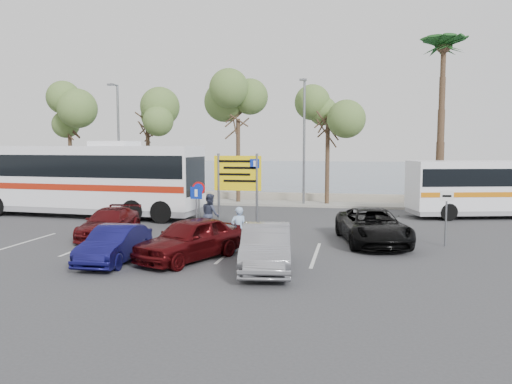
% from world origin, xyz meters
% --- Properties ---
extents(ground, '(120.00, 120.00, 0.00)m').
position_xyz_m(ground, '(0.00, 0.00, 0.00)').
color(ground, '#373739').
rests_on(ground, ground).
extents(kerb_strip, '(44.00, 2.40, 0.15)m').
position_xyz_m(kerb_strip, '(0.00, 14.00, 0.07)').
color(kerb_strip, gray).
rests_on(kerb_strip, ground).
extents(seawall, '(48.00, 0.80, 0.60)m').
position_xyz_m(seawall, '(0.00, 16.00, 0.30)').
color(seawall, gray).
rests_on(seawall, ground).
extents(sea, '(140.00, 140.00, 0.00)m').
position_xyz_m(sea, '(0.00, 60.00, 0.01)').
color(sea, '#45566F').
rests_on(sea, ground).
extents(tree_far_left, '(3.20, 3.20, 7.60)m').
position_xyz_m(tree_far_left, '(-14.00, 14.00, 6.33)').
color(tree_far_left, '#382619').
rests_on(tree_far_left, kerb_strip).
extents(tree_left, '(3.20, 3.20, 7.20)m').
position_xyz_m(tree_left, '(-8.00, 14.00, 6.00)').
color(tree_left, '#382619').
rests_on(tree_left, kerb_strip).
extents(tree_mid, '(3.20, 3.20, 8.00)m').
position_xyz_m(tree_mid, '(-1.50, 14.00, 6.65)').
color(tree_mid, '#382619').
rests_on(tree_mid, kerb_strip).
extents(tree_right, '(3.20, 3.20, 7.40)m').
position_xyz_m(tree_right, '(4.50, 14.00, 6.17)').
color(tree_right, '#382619').
rests_on(tree_right, kerb_strip).
extents(palm_tree, '(4.80, 4.80, 11.20)m').
position_xyz_m(palm_tree, '(11.50, 14.00, 9.87)').
color(palm_tree, '#382619').
rests_on(palm_tree, kerb_strip).
extents(street_lamp_left, '(0.45, 1.15, 8.01)m').
position_xyz_m(street_lamp_left, '(-10.00, 13.52, 4.60)').
color(street_lamp_left, slate).
rests_on(street_lamp_left, kerb_strip).
extents(street_lamp_right, '(0.45, 1.15, 8.01)m').
position_xyz_m(street_lamp_right, '(3.00, 13.52, 4.60)').
color(street_lamp_right, slate).
rests_on(street_lamp_right, kerb_strip).
extents(direction_sign, '(2.20, 0.12, 3.60)m').
position_xyz_m(direction_sign, '(1.00, 3.20, 2.43)').
color(direction_sign, slate).
rests_on(direction_sign, ground).
extents(sign_no_stop, '(0.60, 0.08, 2.35)m').
position_xyz_m(sign_no_stop, '(-0.60, 2.38, 1.58)').
color(sign_no_stop, slate).
rests_on(sign_no_stop, ground).
extents(sign_parking, '(0.50, 0.07, 2.25)m').
position_xyz_m(sign_parking, '(-0.20, 0.79, 1.47)').
color(sign_parking, slate).
rests_on(sign_parking, ground).
extents(sign_taxi, '(0.50, 0.07, 2.20)m').
position_xyz_m(sign_taxi, '(9.80, 1.49, 1.42)').
color(sign_taxi, slate).
rests_on(sign_taxi, ground).
extents(lane_markings, '(12.02, 4.20, 0.01)m').
position_xyz_m(lane_markings, '(-1.14, -1.00, 0.00)').
color(lane_markings, silver).
rests_on(lane_markings, ground).
extents(coach_bus_left, '(13.65, 3.79, 4.21)m').
position_xyz_m(coach_bus_left, '(-8.66, 6.50, 1.95)').
color(coach_bus_left, white).
rests_on(coach_bus_left, ground).
extents(coach_bus_right, '(10.95, 4.89, 3.34)m').
position_xyz_m(coach_bus_right, '(14.53, 10.50, 1.55)').
color(coach_bus_right, white).
rests_on(coach_bus_right, ground).
extents(car_blue, '(1.48, 3.82, 1.24)m').
position_xyz_m(car_blue, '(-1.73, -3.50, 0.62)').
color(car_blue, '#11104E').
rests_on(car_blue, ground).
extents(car_maroon, '(2.17, 4.44, 1.24)m').
position_xyz_m(car_maroon, '(-4.13, 0.75, 0.62)').
color(car_maroon, '#4F0D0F').
rests_on(car_maroon, ground).
extents(car_red, '(3.39, 4.67, 1.48)m').
position_xyz_m(car_red, '(0.67, -2.65, 0.74)').
color(car_red, '#4C0A0D').
rests_on(car_red, ground).
extents(suv_black, '(3.29, 5.46, 1.42)m').
position_xyz_m(suv_black, '(7.00, 1.50, 0.71)').
color(suv_black, black).
rests_on(suv_black, ground).
extents(car_silver_b, '(2.16, 4.54, 1.44)m').
position_xyz_m(car_silver_b, '(3.50, -3.50, 0.72)').
color(car_silver_b, gray).
rests_on(car_silver_b, ground).
extents(pedestrian_near, '(0.73, 0.65, 1.68)m').
position_xyz_m(pedestrian_near, '(2.00, -0.92, 0.84)').
color(pedestrian_near, '#96B4DA').
rests_on(pedestrian_near, ground).
extents(pedestrian_far, '(1.09, 1.14, 1.85)m').
position_xyz_m(pedestrian_far, '(0.00, 2.15, 0.93)').
color(pedestrian_far, '#34394E').
rests_on(pedestrian_far, ground).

